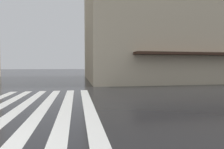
% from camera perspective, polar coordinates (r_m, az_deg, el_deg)
% --- Properties ---
extents(zebra_crossing, '(13.00, 5.50, 0.01)m').
position_cam_1_polar(zebra_crossing, '(8.74, -23.61, -9.96)').
color(zebra_crossing, silver).
rests_on(zebra_crossing, ground_plane).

